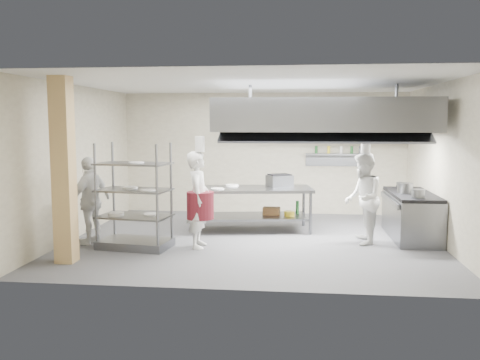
# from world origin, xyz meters

# --- Properties ---
(floor) EXTENTS (7.00, 7.00, 0.00)m
(floor) POSITION_xyz_m (0.00, 0.00, 0.00)
(floor) COLOR #39393C
(floor) RESTS_ON ground
(ceiling) EXTENTS (7.00, 7.00, 0.00)m
(ceiling) POSITION_xyz_m (0.00, 0.00, 3.00)
(ceiling) COLOR silver
(ceiling) RESTS_ON wall_back
(wall_back) EXTENTS (7.00, 0.00, 7.00)m
(wall_back) POSITION_xyz_m (0.00, 3.00, 1.50)
(wall_back) COLOR #9E957D
(wall_back) RESTS_ON ground
(wall_left) EXTENTS (0.00, 6.00, 6.00)m
(wall_left) POSITION_xyz_m (-3.50, 0.00, 1.50)
(wall_left) COLOR #9E957D
(wall_left) RESTS_ON ground
(wall_right) EXTENTS (0.00, 6.00, 6.00)m
(wall_right) POSITION_xyz_m (3.50, 0.00, 1.50)
(wall_right) COLOR #9E957D
(wall_right) RESTS_ON ground
(column) EXTENTS (0.30, 0.30, 3.00)m
(column) POSITION_xyz_m (-2.90, -1.90, 1.50)
(column) COLOR #E3B874
(column) RESTS_ON floor
(exhaust_hood) EXTENTS (4.00, 2.50, 0.60)m
(exhaust_hood) POSITION_xyz_m (1.30, 0.40, 2.40)
(exhaust_hood) COLOR slate
(exhaust_hood) RESTS_ON ceiling
(hood_strip_a) EXTENTS (1.60, 0.12, 0.04)m
(hood_strip_a) POSITION_xyz_m (0.40, 0.40, 2.08)
(hood_strip_a) COLOR white
(hood_strip_a) RESTS_ON exhaust_hood
(hood_strip_b) EXTENTS (1.60, 0.12, 0.04)m
(hood_strip_b) POSITION_xyz_m (2.20, 0.40, 2.08)
(hood_strip_b) COLOR white
(hood_strip_b) RESTS_ON exhaust_hood
(wall_shelf) EXTENTS (1.50, 0.28, 0.04)m
(wall_shelf) POSITION_xyz_m (1.80, 2.84, 1.50)
(wall_shelf) COLOR slate
(wall_shelf) RESTS_ON wall_back
(island) EXTENTS (2.61, 1.38, 0.91)m
(island) POSITION_xyz_m (-0.10, 0.86, 0.46)
(island) COLOR gray
(island) RESTS_ON floor
(island_worktop) EXTENTS (2.61, 1.38, 0.06)m
(island_worktop) POSITION_xyz_m (-0.10, 0.86, 0.88)
(island_worktop) COLOR slate
(island_worktop) RESTS_ON island
(island_undershelf) EXTENTS (2.40, 1.25, 0.04)m
(island_undershelf) POSITION_xyz_m (-0.10, 0.86, 0.30)
(island_undershelf) COLOR slate
(island_undershelf) RESTS_ON island
(pass_rack) EXTENTS (1.36, 0.91, 1.91)m
(pass_rack) POSITION_xyz_m (-2.09, -0.85, 0.95)
(pass_rack) COLOR slate
(pass_rack) RESTS_ON floor
(cooking_range) EXTENTS (0.80, 2.00, 0.84)m
(cooking_range) POSITION_xyz_m (3.08, 0.50, 0.42)
(cooking_range) COLOR slate
(cooking_range) RESTS_ON floor
(range_top) EXTENTS (0.78, 1.96, 0.06)m
(range_top) POSITION_xyz_m (3.08, 0.50, 0.87)
(range_top) COLOR black
(range_top) RESTS_ON cooking_range
(chef_head) EXTENTS (0.46, 0.66, 1.75)m
(chef_head) POSITION_xyz_m (-0.94, -0.70, 0.88)
(chef_head) COLOR white
(chef_head) RESTS_ON floor
(chef_line) EXTENTS (0.69, 0.87, 1.71)m
(chef_line) POSITION_xyz_m (2.06, -0.07, 0.86)
(chef_line) COLOR silver
(chef_line) RESTS_ON floor
(chef_plating) EXTENTS (0.70, 1.04, 1.64)m
(chef_plating) POSITION_xyz_m (-3.00, -0.63, 0.82)
(chef_plating) COLOR silver
(chef_plating) RESTS_ON floor
(griddle) EXTENTS (0.61, 0.57, 0.24)m
(griddle) POSITION_xyz_m (0.47, 1.13, 1.03)
(griddle) COLOR slate
(griddle) RESTS_ON island_worktop
(wicker_basket) EXTENTS (0.37, 0.27, 0.16)m
(wicker_basket) POSITION_xyz_m (0.30, 1.00, 0.40)
(wicker_basket) COLOR olive
(wicker_basket) RESTS_ON island_undershelf
(stockpot) EXTENTS (0.30, 0.30, 0.21)m
(stockpot) POSITION_xyz_m (2.92, 0.40, 1.00)
(stockpot) COLOR gray
(stockpot) RESTS_ON range_top
(plate_stack) EXTENTS (0.28, 0.28, 0.05)m
(plate_stack) POSITION_xyz_m (-2.09, -0.85, 0.61)
(plate_stack) COLOR white
(plate_stack) RESTS_ON pass_rack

